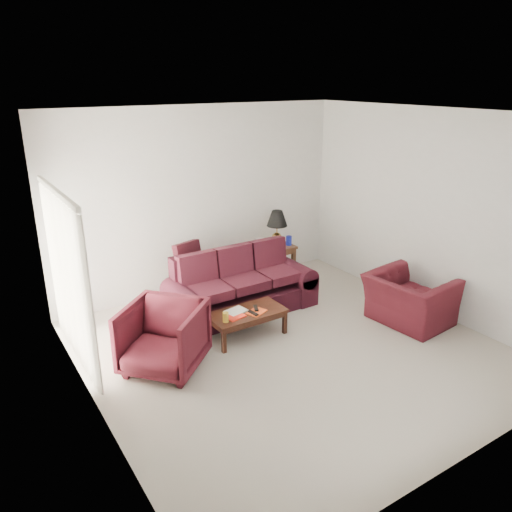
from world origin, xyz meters
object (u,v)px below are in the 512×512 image
(floor_lamp, at_px, (78,274))
(coffee_table, at_px, (247,324))
(armchair_right, at_px, (409,300))
(sofa, at_px, (242,283))
(armchair_left, at_px, (163,338))
(end_table, at_px, (275,262))

(floor_lamp, relative_size, coffee_table, 1.60)
(armchair_right, distance_m, coffee_table, 2.39)
(sofa, relative_size, armchair_right, 2.04)
(armchair_left, distance_m, armchair_right, 3.55)
(sofa, distance_m, coffee_table, 0.83)
(armchair_right, bearing_deg, sofa, 43.55)
(floor_lamp, xyz_separation_m, coffee_table, (1.84, -1.42, -0.66))
(sofa, height_order, armchair_right, sofa)
(sofa, bearing_deg, armchair_right, -42.49)
(armchair_left, bearing_deg, floor_lamp, 158.13)
(end_table, bearing_deg, coffee_table, -135.02)
(end_table, height_order, armchair_left, armchair_left)
(end_table, xyz_separation_m, armchair_right, (0.68, -2.43, 0.05))
(end_table, bearing_deg, floor_lamp, -178.42)
(sofa, xyz_separation_m, armchair_right, (1.85, -1.62, -0.10))
(sofa, bearing_deg, end_table, 33.36)
(sofa, height_order, end_table, sofa)
(end_table, height_order, armchair_right, armchair_right)
(end_table, distance_m, coffee_table, 2.15)
(floor_lamp, distance_m, armchair_right, 4.69)
(sofa, bearing_deg, floor_lamp, 160.37)
(end_table, distance_m, floor_lamp, 3.40)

